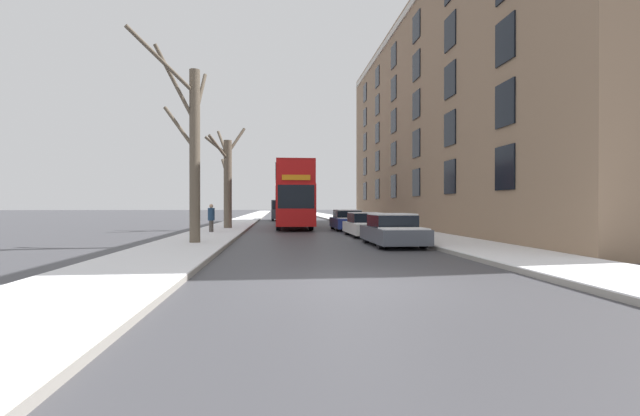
{
  "coord_description": "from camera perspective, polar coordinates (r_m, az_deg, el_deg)",
  "views": [
    {
      "loc": [
        -1.92,
        -8.76,
        1.63
      ],
      "look_at": [
        0.71,
        17.29,
        1.49
      ],
      "focal_mm": 24.0,
      "sensor_mm": 36.0,
      "label": 1
    }
  ],
  "objects": [
    {
      "name": "sidewalk_right",
      "position": [
        62.21,
        1.03,
        -1.12
      ],
      "size": [
        3.14,
        130.0,
        0.16
      ],
      "color": "gray",
      "rests_on": "ground"
    },
    {
      "name": "parked_car_1",
      "position": [
        22.88,
        6.06,
        -2.27
      ],
      "size": [
        1.78,
        4.44,
        1.27
      ],
      "color": "silver",
      "rests_on": "ground"
    },
    {
      "name": "pedestrian_left_sidewalk",
      "position": [
        24.76,
        -14.3,
        -1.28
      ],
      "size": [
        0.37,
        0.37,
        1.72
      ],
      "rotation": [
        0.0,
        0.0,
        1.32
      ],
      "color": "#4C4742",
      "rests_on": "ground"
    },
    {
      "name": "parked_car_2",
      "position": [
        28.64,
        3.65,
        -1.68
      ],
      "size": [
        1.86,
        4.48,
        1.36
      ],
      "color": "navy",
      "rests_on": "ground"
    },
    {
      "name": "bare_tree_left_1",
      "position": [
        29.05,
        -12.28,
        3.83
      ],
      "size": [
        2.56,
        3.27,
        6.95
      ],
      "color": "brown",
      "rests_on": "ground"
    },
    {
      "name": "parked_car_0",
      "position": [
        17.64,
        9.65,
        -2.99
      ],
      "size": [
        1.87,
        4.28,
        1.31
      ],
      "color": "#474C56",
      "rests_on": "ground"
    },
    {
      "name": "ground_plane",
      "position": [
        9.11,
        6.59,
        -9.98
      ],
      "size": [
        320.0,
        320.0,
        0.0
      ],
      "primitive_type": "plane",
      "color": "#424247"
    },
    {
      "name": "bare_tree_left_0",
      "position": [
        17.96,
        -16.68,
        7.78
      ],
      "size": [
        2.33,
        3.36,
        7.92
      ],
      "color": "brown",
      "rests_on": "ground"
    },
    {
      "name": "oncoming_van",
      "position": [
        47.76,
        -5.21,
        -0.19
      ],
      "size": [
        2.09,
        5.65,
        2.23
      ],
      "color": "#333842",
      "rests_on": "ground"
    },
    {
      "name": "terrace_facade_right",
      "position": [
        32.78,
        18.87,
        11.11
      ],
      "size": [
        9.1,
        36.44,
        15.56
      ],
      "color": "#8C7056",
      "rests_on": "ground"
    },
    {
      "name": "sidewalk_left",
      "position": [
        61.88,
        -8.99,
        -1.13
      ],
      "size": [
        3.14,
        130.0,
        0.16
      ],
      "color": "gray",
      "rests_on": "ground"
    },
    {
      "name": "double_decker_bus",
      "position": [
        31.52,
        -3.64,
        2.03
      ],
      "size": [
        2.51,
        10.92,
        4.56
      ],
      "color": "red",
      "rests_on": "ground"
    }
  ]
}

